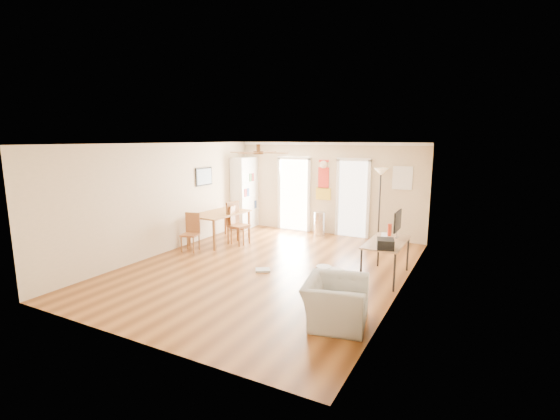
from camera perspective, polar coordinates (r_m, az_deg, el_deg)
The scene contains 29 objects.
floor at distance 8.42m, azimuth -1.93°, elevation -8.37°, with size 7.00×7.00×0.00m, color brown.
ceiling at distance 7.98m, azimuth -2.04°, elevation 9.61°, with size 5.50×7.00×0.00m, color silver, non-canonical shape.
wall_back at distance 11.24m, azimuth 6.94°, elevation 3.09°, with size 5.50×0.04×2.60m, color beige, non-canonical shape.
wall_front at distance 5.43m, azimuth -20.78°, elevation -5.30°, with size 5.50×0.04×2.60m, color beige, non-canonical shape.
wall_left at distance 9.75m, azimuth -16.16°, elevation 1.66°, with size 0.04×7.00×2.60m, color beige, non-canonical shape.
wall_right at distance 7.16m, azimuth 17.48°, elevation -1.42°, with size 0.04×7.00×2.60m, color beige, non-canonical shape.
crown_molding at distance 7.98m, azimuth -2.04°, elevation 9.32°, with size 5.50×7.00×0.08m, color white, non-canonical shape.
kitchen_doorway at distance 11.67m, azimuth 2.06°, elevation 2.19°, with size 0.90×0.10×2.10m, color white, non-canonical shape.
bathroom_doorway at distance 11.01m, azimuth 10.53°, elevation 1.54°, with size 0.80×0.10×2.10m, color white, non-canonical shape.
wall_decal at distance 11.24m, azimuth 6.33°, elevation 4.39°, with size 0.46×0.03×1.10m, color red.
ac_grille at distance 10.61m, azimuth 17.34°, elevation 4.45°, with size 0.50×0.04×0.60m, color white.
framed_poster at distance 10.73m, azimuth -10.98°, elevation 4.79°, with size 0.04×0.66×0.48m, color black.
ceiling_fan at distance 7.72m, azimuth -3.16°, elevation 8.31°, with size 1.24×1.24×0.20m, color #593819, non-canonical shape.
bookshelf at distance 12.03m, azimuth -5.09°, elevation 2.50°, with size 0.43×0.96×2.14m, color white, non-canonical shape.
dining_table at distance 10.50m, azimuth -8.66°, elevation -2.49°, with size 0.94×1.57×0.79m, color olive, non-canonical shape.
dining_chair_right_a at distance 10.26m, azimuth -5.80°, elevation -2.16°, with size 0.40×0.40×0.98m, color #9D6432, non-canonical shape.
dining_chair_right_b at distance 10.19m, azimuth -6.03°, elevation -1.95°, with size 0.45×0.45×1.09m, color #996431, non-canonical shape.
dining_chair_near at distance 9.76m, azimuth -12.93°, elevation -3.22°, with size 0.38×0.38×0.91m, color #935F2F, non-canonical shape.
trash_can at distance 11.12m, azimuth 5.76°, elevation -2.01°, with size 0.31×0.31×0.67m, color silver.
torchiere_lamp at distance 10.54m, azimuth 14.23°, elevation 0.60°, with size 0.37×0.37×1.96m, color black, non-canonical shape.
computer_desk at distance 8.00m, azimuth 15.08°, elevation -6.99°, with size 0.69×1.37×0.74m, color tan, non-canonical shape.
imac at distance 8.19m, azimuth 16.68°, elevation -2.02°, with size 0.08×0.59×0.55m, color black, non-canonical shape.
keyboard at distance 8.40m, azimuth 14.91°, elevation -3.50°, with size 0.13×0.39×0.01m, color silver.
printer at distance 7.37m, azimuth 15.05°, elevation -4.77°, with size 0.30×0.35×0.18m, color black.
orange_bottle at distance 8.35m, azimuth 15.62°, elevation -2.79°, with size 0.08×0.08×0.25m, color red.
wastebasket_a at distance 7.56m, azimuth 6.35°, elevation -9.31°, with size 0.29×0.29×0.33m, color silver.
wastebasket_b at distance 7.46m, azimuth 7.93°, elevation -9.67°, with size 0.28×0.28×0.32m, color silver.
floor_cloth at distance 8.22m, azimuth -2.51°, elevation -8.70°, with size 0.30×0.23×0.04m, color #A3A49E.
armchair at distance 6.00m, azimuth 8.05°, elevation -13.05°, with size 1.01×0.88×0.66m, color #AEAFA9.
Camera 1 is at (3.97, -6.92, 2.70)m, focal length 25.20 mm.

